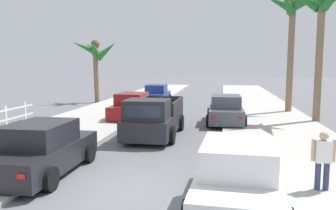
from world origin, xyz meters
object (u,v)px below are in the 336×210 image
Objects in this scene: pickup_truck at (154,118)px; car_left_near at (226,110)px; palm_tree_right_mid at (97,53)px; palm_tree_left_mid at (292,14)px; pedestrian at (323,159)px; car_left_mid at (237,178)px; car_right_near at (157,95)px; palm_tree_right_fore at (322,10)px; car_right_mid at (42,150)px; car_left_far at (132,107)px.

pickup_truck reaches higher than car_left_near.
pickup_truck is 14.69m from palm_tree_right_mid.
pedestrian is at bearing -97.15° from palm_tree_left_mid.
pickup_truck is 1.21× the size of car_left_mid.
pickup_truck reaches higher than car_left_mid.
palm_tree_right_fore reaches higher than car_right_near.
car_right_near is 1.01× the size of car_right_mid.
palm_tree_right_mid is 3.26× the size of pedestrian.
pickup_truck is 0.69× the size of palm_tree_right_fore.
car_left_far is 9.91m from palm_tree_right_mid.
pickup_truck reaches higher than pedestrian.
pedestrian is at bearing -54.11° from car_left_far.
car_left_near is at bearing 50.57° from pickup_truck.
car_left_mid is at bearing -15.91° from car_right_mid.
car_left_mid is 5.77m from car_right_mid.
car_right_near is at bearing 90.67° from car_left_far.
car_left_near is 0.57× the size of palm_tree_right_fore.
palm_tree_left_mid is at bearing -14.87° from palm_tree_right_mid.
car_right_mid is 15.57m from palm_tree_right_fore.
car_right_mid is 7.67m from pedestrian.
car_right_mid is 0.82× the size of palm_tree_right_mid.
pedestrian is at bearing -55.28° from palm_tree_right_mid.
car_right_near is at bearing 100.50° from pickup_truck.
car_left_near and car_right_mid have the same top height.
palm_tree_left_mid is (9.48, 3.93, 5.64)m from car_left_far.
palm_tree_left_mid is 1.51× the size of palm_tree_right_mid.
car_left_near is at bearing -38.94° from palm_tree_right_mid.
pickup_truck is at bearing 114.69° from car_left_mid.
car_right_near and car_right_mid have the same top height.
palm_tree_left_mid is 15.61m from pedestrian.
car_left_near is 8.35m from palm_tree_left_mid.
pickup_truck is 5.03m from car_left_far.
car_left_near is at bearing 102.90° from pedestrian.
palm_tree_right_mid reaches higher than pedestrian.
pickup_truck reaches higher than car_right_mid.
pedestrian is (7.75, -18.52, 0.20)m from car_right_near.
pickup_truck is 1.22× the size of car_right_mid.
pedestrian is (7.66, -10.59, 0.20)m from car_left_far.
palm_tree_right_mid is at bearing 141.06° from car_left_near.
car_right_near is (-5.48, 8.59, 0.00)m from car_left_near.
car_left_mid is 13.94m from palm_tree_right_fore.
car_left_near is (3.17, 3.86, -0.10)m from pickup_truck.
palm_tree_left_mid is 15.23m from palm_tree_right_mid.
palm_tree_left_mid is at bearing 22.54° from car_left_far.
car_right_near is at bearing 157.31° from palm_tree_left_mid.
car_left_mid is at bearing -61.48° from palm_tree_right_mid.
car_left_mid and car_right_mid have the same top height.
palm_tree_left_mid is at bearing -22.69° from car_right_near.
palm_tree_right_fore reaches higher than pedestrian.
car_left_mid is at bearing -64.74° from car_left_far.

